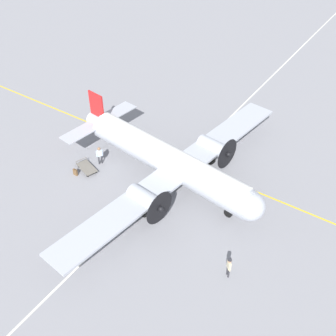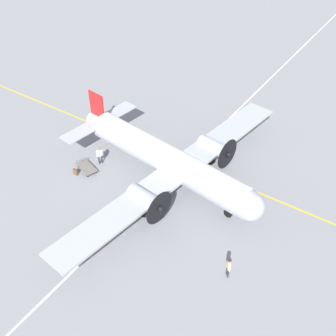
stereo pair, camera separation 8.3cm
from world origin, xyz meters
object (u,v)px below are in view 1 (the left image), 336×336
at_px(crew_foreground, 229,266).
at_px(suitcase_near_door, 75,172).
at_px(passenger_boarding, 100,154).
at_px(airliner_main, 171,162).
at_px(baggage_cart, 87,168).

relative_size(crew_foreground, suitcase_near_door, 2.62).
xyz_separation_m(crew_foreground, passenger_boarding, (-15.08, 4.40, 0.02)).
height_order(crew_foreground, suitcase_near_door, crew_foreground).
bearing_deg(airliner_main, crew_foreground, -26.86).
distance_m(crew_foreground, suitcase_near_door, 15.98).
height_order(airliner_main, suitcase_near_door, airliner_main).
distance_m(passenger_boarding, baggage_cart, 1.64).
distance_m(airliner_main, passenger_boarding, 6.99).
bearing_deg(airliner_main, passenger_boarding, -161.96).
distance_m(airliner_main, crew_foreground, 10.16).
bearing_deg(suitcase_near_door, passenger_boarding, 72.49).
bearing_deg(passenger_boarding, airliner_main, -41.87).
bearing_deg(passenger_boarding, suitcase_near_door, -160.01).
xyz_separation_m(suitcase_near_door, baggage_cart, (0.35, 1.06, -0.03)).
relative_size(airliner_main, crew_foreground, 14.73).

